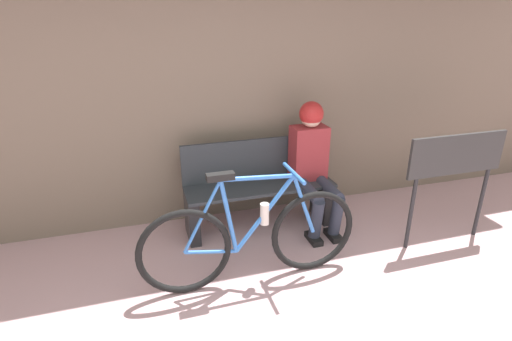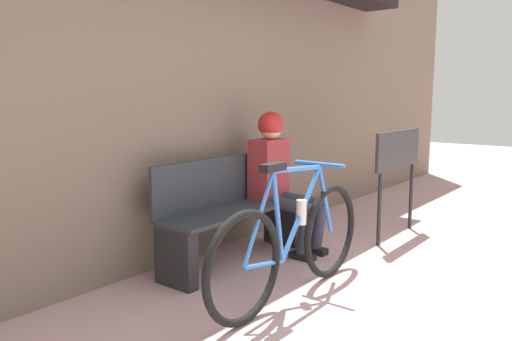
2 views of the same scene
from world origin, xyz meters
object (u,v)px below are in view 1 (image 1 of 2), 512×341
Objects in this scene: park_bench_near at (259,189)px; bicycle at (252,238)px; signboard at (456,163)px; person_seated at (313,158)px.

bicycle is (-0.31, -0.82, -0.01)m from park_bench_near.
park_bench_near is 1.78m from signboard.
park_bench_near is 1.38× the size of signboard.
bicycle is at bearing -178.66° from signboard.
person_seated is at bearing 147.78° from signboard.
person_seated reaches higher than signboard.
person_seated is at bearing 40.82° from bicycle.
bicycle is 1.13m from person_seated.
person_seated is 1.19× the size of signboard.
bicycle reaches higher than park_bench_near.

